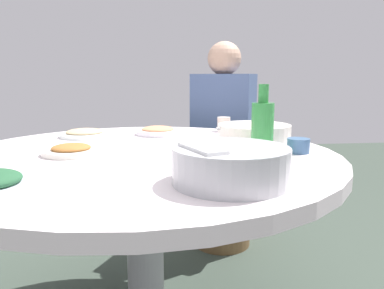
{
  "coord_description": "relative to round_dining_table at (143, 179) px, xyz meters",
  "views": [
    {
      "loc": [
        0.03,
        -1.28,
        1.01
      ],
      "look_at": [
        0.17,
        -0.06,
        0.78
      ],
      "focal_mm": 34.7,
      "sensor_mm": 36.0,
      "label": 1
    }
  ],
  "objects": [
    {
      "name": "round_dining_table",
      "position": [
        0.0,
        0.0,
        0.0
      ],
      "size": [
        1.35,
        1.35,
        0.75
      ],
      "color": "#99999E",
      "rests_on": "ground"
    },
    {
      "name": "rice_bowl",
      "position": [
        0.22,
        -0.4,
        0.14
      ],
      "size": [
        0.29,
        0.29,
        0.1
      ],
      "color": "#B2B5BA",
      "rests_on": "round_dining_table"
    },
    {
      "name": "soup_bowl",
      "position": [
        0.44,
        0.15,
        0.13
      ],
      "size": [
        0.32,
        0.29,
        0.07
      ],
      "color": "white",
      "rests_on": "round_dining_table"
    },
    {
      "name": "dish_shrimp",
      "position": [
        0.06,
        0.41,
        0.11
      ],
      "size": [
        0.2,
        0.2,
        0.04
      ],
      "color": "white",
      "rests_on": "round_dining_table"
    },
    {
      "name": "dish_tofu_braise",
      "position": [
        -0.24,
        0.0,
        0.11
      ],
      "size": [
        0.2,
        0.2,
        0.04
      ],
      "color": "silver",
      "rests_on": "round_dining_table"
    },
    {
      "name": "dish_noodles",
      "position": [
        -0.26,
        0.38,
        0.11
      ],
      "size": [
        0.22,
        0.22,
        0.04
      ],
      "color": "white",
      "rests_on": "round_dining_table"
    },
    {
      "name": "green_bottle",
      "position": [
        0.4,
        -0.08,
        0.19
      ],
      "size": [
        0.07,
        0.07,
        0.24
      ],
      "color": "green",
      "rests_on": "round_dining_table"
    },
    {
      "name": "tea_cup_near",
      "position": [
        0.54,
        -0.06,
        0.12
      ],
      "size": [
        0.08,
        0.08,
        0.05
      ],
      "primitive_type": "cylinder",
      "color": "#3C608A",
      "rests_on": "round_dining_table"
    },
    {
      "name": "tea_cup_far",
      "position": [
        0.38,
        0.47,
        0.13
      ],
      "size": [
        0.06,
        0.06,
        0.07
      ],
      "primitive_type": "cylinder",
      "color": "beige",
      "rests_on": "round_dining_table"
    },
    {
      "name": "stool_for_diner_right",
      "position": [
        0.45,
        0.82,
        -0.43
      ],
      "size": [
        0.34,
        0.34,
        0.44
      ],
      "primitive_type": "cylinder",
      "color": "brown",
      "rests_on": "ground"
    },
    {
      "name": "diner_right",
      "position": [
        0.45,
        0.82,
        0.11
      ],
      "size": [
        0.44,
        0.45,
        0.76
      ],
      "color": "#2D333D",
      "rests_on": "stool_for_diner_right"
    }
  ]
}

